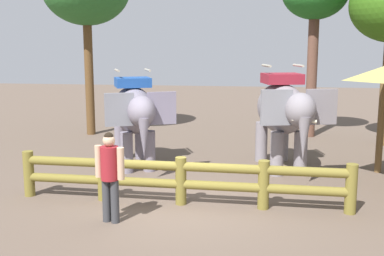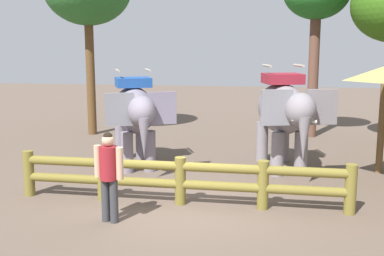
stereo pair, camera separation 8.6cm
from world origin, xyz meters
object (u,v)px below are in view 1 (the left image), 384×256
at_px(elephant_near_left, 134,113).
at_px(tourist_woman_in_black, 110,171).
at_px(elephant_center, 283,111).
at_px(log_fence, 181,177).

height_order(elephant_near_left, tourist_woman_in_black, elephant_near_left).
distance_m(elephant_center, tourist_woman_in_black, 5.76).
xyz_separation_m(log_fence, elephant_center, (2.30, 3.30, 1.03)).
bearing_deg(log_fence, elephant_near_left, 121.37).
height_order(log_fence, tourist_woman_in_black, tourist_woman_in_black).
height_order(elephant_center, tourist_woman_in_black, elephant_center).
bearing_deg(elephant_center, tourist_woman_in_black, -127.43).
bearing_deg(log_fence, elephant_center, 55.18).
relative_size(log_fence, tourist_woman_in_black, 4.09).
bearing_deg(tourist_woman_in_black, log_fence, 46.45).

